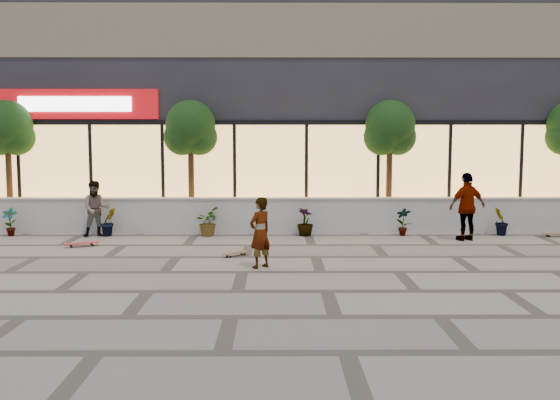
{
  "coord_description": "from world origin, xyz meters",
  "views": [
    {
      "loc": [
        -0.92,
        -11.14,
        2.8
      ],
      "look_at": [
        -0.83,
        3.74,
        1.3
      ],
      "focal_mm": 40.0,
      "sensor_mm": 36.0,
      "label": 1
    }
  ],
  "objects_px": {
    "tree_midwest": "(191,131)",
    "skater_left": "(96,209)",
    "skateboard_center": "(236,253)",
    "skateboard_right_near": "(557,234)",
    "tree_mideast": "(390,131)",
    "skater_right_near": "(467,207)",
    "skater_center": "(260,233)",
    "skateboard_left": "(82,243)",
    "tree_west": "(7,131)"
  },
  "relations": [
    {
      "from": "skater_left",
      "to": "skateboard_center",
      "type": "relative_size",
      "value": 2.51
    },
    {
      "from": "skater_center",
      "to": "skater_left",
      "type": "relative_size",
      "value": 0.97
    },
    {
      "from": "tree_west",
      "to": "skateboard_center",
      "type": "bearing_deg",
      "value": -31.11
    },
    {
      "from": "skater_center",
      "to": "skater_right_near",
      "type": "relative_size",
      "value": 0.82
    },
    {
      "from": "skater_center",
      "to": "skateboard_left",
      "type": "distance_m",
      "value": 5.4
    },
    {
      "from": "tree_mideast",
      "to": "skater_right_near",
      "type": "distance_m",
      "value": 3.42
    },
    {
      "from": "tree_mideast",
      "to": "skateboard_center",
      "type": "distance_m",
      "value": 6.79
    },
    {
      "from": "skater_center",
      "to": "skateboard_right_near",
      "type": "distance_m",
      "value": 9.27
    },
    {
      "from": "skater_left",
      "to": "skateboard_right_near",
      "type": "xyz_separation_m",
      "value": [
        13.0,
        -0.1,
        -0.71
      ]
    },
    {
      "from": "tree_west",
      "to": "tree_mideast",
      "type": "bearing_deg",
      "value": 0.0
    },
    {
      "from": "tree_mideast",
      "to": "skateboard_center",
      "type": "height_order",
      "value": "tree_mideast"
    },
    {
      "from": "skater_left",
      "to": "skateboard_right_near",
      "type": "bearing_deg",
      "value": -18.18
    },
    {
      "from": "skateboard_center",
      "to": "skateboard_left",
      "type": "distance_m",
      "value": 4.25
    },
    {
      "from": "tree_mideast",
      "to": "skater_left",
      "type": "bearing_deg",
      "value": -170.64
    },
    {
      "from": "skater_left",
      "to": "skateboard_right_near",
      "type": "distance_m",
      "value": 13.02
    },
    {
      "from": "skater_center",
      "to": "skateboard_center",
      "type": "relative_size",
      "value": 2.43
    },
    {
      "from": "skater_center",
      "to": "tree_mideast",
      "type": "bearing_deg",
      "value": -168.5
    },
    {
      "from": "skater_right_near",
      "to": "skateboard_center",
      "type": "xyz_separation_m",
      "value": [
        -6.13,
        -2.2,
        -0.86
      ]
    },
    {
      "from": "skateboard_left",
      "to": "skateboard_right_near",
      "type": "distance_m",
      "value": 13.02
    },
    {
      "from": "skateboard_left",
      "to": "skater_left",
      "type": "bearing_deg",
      "value": 68.0
    },
    {
      "from": "skateboard_center",
      "to": "tree_west",
      "type": "bearing_deg",
      "value": 106.69
    },
    {
      "from": "skateboard_right_near",
      "to": "skater_left",
      "type": "bearing_deg",
      "value": 179.92
    },
    {
      "from": "tree_midwest",
      "to": "skater_left",
      "type": "relative_size",
      "value": 2.47
    },
    {
      "from": "skateboard_center",
      "to": "skater_left",
      "type": "bearing_deg",
      "value": 102.67
    },
    {
      "from": "tree_west",
      "to": "skater_left",
      "type": "height_order",
      "value": "tree_west"
    },
    {
      "from": "skater_center",
      "to": "skateboard_center",
      "type": "xyz_separation_m",
      "value": [
        -0.61,
        1.34,
        -0.7
      ]
    },
    {
      "from": "skater_left",
      "to": "skateboard_center",
      "type": "xyz_separation_m",
      "value": [
        4.12,
        -2.9,
        -0.72
      ]
    },
    {
      "from": "skateboard_left",
      "to": "skater_right_near",
      "type": "bearing_deg",
      "value": -19.32
    },
    {
      "from": "tree_west",
      "to": "tree_mideast",
      "type": "xyz_separation_m",
      "value": [
        11.5,
        0.0,
        0.0
      ]
    },
    {
      "from": "tree_west",
      "to": "skateboard_left",
      "type": "distance_m",
      "value": 5.18
    },
    {
      "from": "skater_center",
      "to": "skateboard_right_near",
      "type": "bearing_deg",
      "value": 161.85
    },
    {
      "from": "skater_left",
      "to": "tree_west",
      "type": "bearing_deg",
      "value": 137.26
    },
    {
      "from": "tree_west",
      "to": "skater_center",
      "type": "bearing_deg",
      "value": -36.1
    },
    {
      "from": "skateboard_center",
      "to": "skateboard_right_near",
      "type": "relative_size",
      "value": 0.78
    },
    {
      "from": "skater_right_near",
      "to": "skateboard_center",
      "type": "height_order",
      "value": "skater_right_near"
    },
    {
      "from": "skater_right_near",
      "to": "skateboard_left",
      "type": "bearing_deg",
      "value": -13.35
    },
    {
      "from": "tree_midwest",
      "to": "skater_left",
      "type": "distance_m",
      "value": 3.61
    },
    {
      "from": "tree_west",
      "to": "skateboard_right_near",
      "type": "relative_size",
      "value": 4.87
    },
    {
      "from": "tree_midwest",
      "to": "tree_mideast",
      "type": "xyz_separation_m",
      "value": [
        6.0,
        0.0,
        0.0
      ]
    },
    {
      "from": "tree_west",
      "to": "skater_right_near",
      "type": "relative_size",
      "value": 2.11
    },
    {
      "from": "skater_left",
      "to": "skateboard_left",
      "type": "relative_size",
      "value": 1.85
    },
    {
      "from": "tree_mideast",
      "to": "skater_right_near",
      "type": "xyz_separation_m",
      "value": [
        1.76,
        -2.1,
        -2.06
      ]
    },
    {
      "from": "tree_mideast",
      "to": "skateboard_center",
      "type": "relative_size",
      "value": 6.22
    },
    {
      "from": "skateboard_center",
      "to": "skateboard_left",
      "type": "xyz_separation_m",
      "value": [
        -4.05,
        1.3,
        0.02
      ]
    },
    {
      "from": "skateboard_left",
      "to": "skateboard_center",
      "type": "bearing_deg",
      "value": -42.18
    },
    {
      "from": "tree_midwest",
      "to": "skater_center",
      "type": "relative_size",
      "value": 2.56
    },
    {
      "from": "tree_mideast",
      "to": "skater_center",
      "type": "distance_m",
      "value": 7.13
    },
    {
      "from": "tree_mideast",
      "to": "skater_right_near",
      "type": "relative_size",
      "value": 2.11
    },
    {
      "from": "tree_midwest",
      "to": "skateboard_left",
      "type": "height_order",
      "value": "tree_midwest"
    },
    {
      "from": "skater_right_near",
      "to": "skateboard_center",
      "type": "distance_m",
      "value": 6.57
    }
  ]
}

